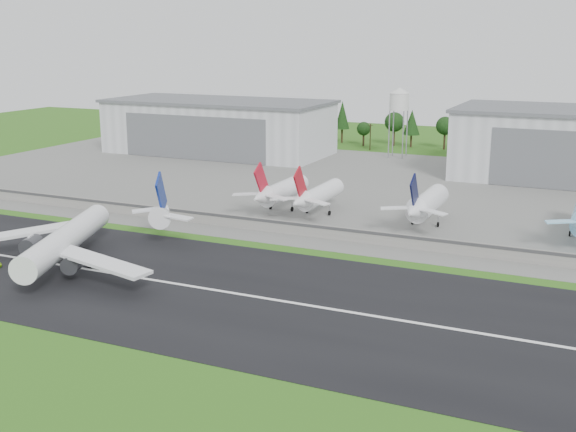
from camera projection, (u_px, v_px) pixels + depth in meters
The scene contains 13 objects.
ground at pixel (155, 301), 139.96m from camera, with size 600.00×600.00×0.00m, color #326217.
runway at pixel (183, 285), 148.77m from camera, with size 320.00×60.00×0.10m, color black.
runway_centerline at pixel (183, 285), 148.76m from camera, with size 220.00×1.00×0.02m, color white.
apron at pixel (358, 187), 245.89m from camera, with size 320.00×150.00×0.10m, color slate.
blast_fence at pixel (276, 226), 188.07m from camera, with size 240.00×0.61×3.50m.
hangar_west at pixel (219, 126), 314.92m from camera, with size 97.00×44.00×23.20m.
water_tower at pixel (399, 99), 299.36m from camera, with size 8.40×8.40×29.40m.
utility_poles at pixel (418, 153), 316.54m from camera, with size 230.00×3.00×12.00m, color black, non-canonical shape.
treeline at pixel (426, 149), 329.78m from camera, with size 320.00×16.00×22.00m, color black, non-canonical shape.
main_airliner at pixel (64, 246), 159.48m from camera, with size 53.70×57.42×18.17m.
parked_jet_red_a at pixel (279, 191), 209.79m from camera, with size 7.36×31.29×16.59m.
parked_jet_red_b at pixel (316, 196), 205.09m from camera, with size 7.36×31.29×16.40m.
parked_jet_navy at pixel (425, 204), 192.47m from camera, with size 7.36×31.29×16.84m.
Camera 1 is at (78.20, -109.19, 49.94)m, focal length 45.00 mm.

